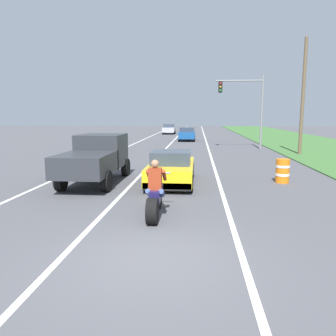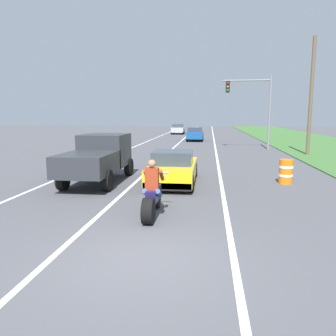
% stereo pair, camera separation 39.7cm
% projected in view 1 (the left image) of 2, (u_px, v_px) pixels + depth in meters
% --- Properties ---
extents(ground_plane, '(160.00, 160.00, 0.00)m').
position_uv_depth(ground_plane, '(152.00, 259.00, 6.58)').
color(ground_plane, '#4C4C51').
extents(lane_stripe_left_solid, '(0.14, 120.00, 0.01)m').
position_uv_depth(lane_stripe_left_solid, '(119.00, 150.00, 26.73)').
color(lane_stripe_left_solid, white).
rests_on(lane_stripe_left_solid, ground).
extents(lane_stripe_right_solid, '(0.14, 120.00, 0.01)m').
position_uv_depth(lane_stripe_right_solid, '(209.00, 151.00, 26.09)').
color(lane_stripe_right_solid, white).
rests_on(lane_stripe_right_solid, ground).
extents(lane_stripe_centre_dashed, '(0.14, 120.00, 0.01)m').
position_uv_depth(lane_stripe_centre_dashed, '(164.00, 151.00, 26.41)').
color(lane_stripe_centre_dashed, white).
rests_on(lane_stripe_centre_dashed, ground).
extents(motorcycle_with_rider, '(0.70, 2.21, 1.62)m').
position_uv_depth(motorcycle_with_rider, '(155.00, 197.00, 9.16)').
color(motorcycle_with_rider, black).
rests_on(motorcycle_with_rider, ground).
extents(sports_car_yellow, '(1.84, 4.30, 1.37)m').
position_uv_depth(sports_car_yellow, '(171.00, 168.00, 13.77)').
color(sports_car_yellow, yellow).
rests_on(sports_car_yellow, ground).
extents(pickup_truck_left_lane_dark_grey, '(2.02, 4.80, 1.98)m').
position_uv_depth(pickup_truck_left_lane_dark_grey, '(96.00, 157.00, 13.82)').
color(pickup_truck_left_lane_dark_grey, '#2D3035').
rests_on(pickup_truck_left_lane_dark_grey, ground).
extents(traffic_light_mast_near, '(3.92, 0.34, 6.00)m').
position_uv_depth(traffic_light_mast_near, '(248.00, 101.00, 27.31)').
color(traffic_light_mast_near, gray).
rests_on(traffic_light_mast_near, ground).
extents(utility_pole_roadside, '(0.24, 0.24, 8.09)m').
position_uv_depth(utility_pole_roadside, '(303.00, 97.00, 23.24)').
color(utility_pole_roadside, brown).
rests_on(utility_pole_roadside, ground).
extents(construction_barrel_nearest, '(0.58, 0.58, 1.00)m').
position_uv_depth(construction_barrel_nearest, '(283.00, 171.00, 13.93)').
color(construction_barrel_nearest, orange).
rests_on(construction_barrel_nearest, ground).
extents(distant_car_far_ahead, '(1.80, 4.00, 1.50)m').
position_uv_depth(distant_car_far_ahead, '(187.00, 134.00, 36.72)').
color(distant_car_far_ahead, '#194C8C').
rests_on(distant_car_far_ahead, ground).
extents(distant_car_further_ahead, '(1.80, 4.00, 1.50)m').
position_uv_depth(distant_car_further_ahead, '(169.00, 129.00, 50.06)').
color(distant_car_further_ahead, '#B2B2B7').
rests_on(distant_car_further_ahead, ground).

